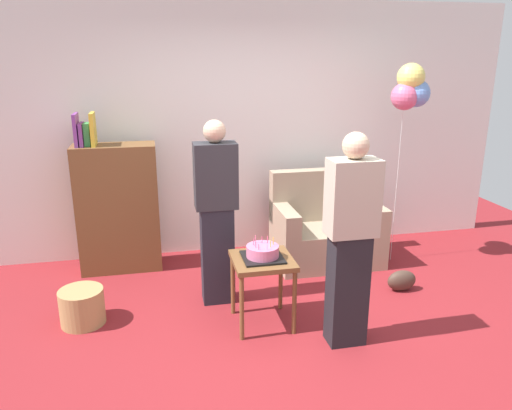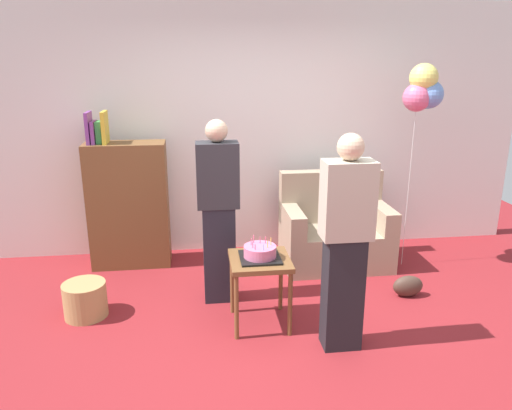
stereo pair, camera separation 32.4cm
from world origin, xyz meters
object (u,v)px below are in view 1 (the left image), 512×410
at_px(birthday_cake, 263,252).
at_px(wicker_basket, 82,307).
at_px(side_table, 262,268).
at_px(couch, 325,230).
at_px(person_holding_cake, 350,241).
at_px(person_blowing_candles, 216,213).
at_px(balloon_bunch, 411,90).
at_px(handbag, 402,280).
at_px(bookshelf, 118,207).

distance_m(birthday_cake, wicker_basket, 1.56).
relative_size(side_table, birthday_cake, 1.81).
relative_size(couch, person_holding_cake, 0.67).
height_order(person_blowing_candles, person_holding_cake, same).
bearing_deg(balloon_bunch, birthday_cake, -150.50).
distance_m(person_blowing_candles, handbag, 1.88).
bearing_deg(side_table, couch, 50.43).
bearing_deg(birthday_cake, couch, 50.43).
relative_size(couch, balloon_bunch, 0.53).
relative_size(birthday_cake, person_blowing_candles, 0.20).
relative_size(bookshelf, balloon_bunch, 0.78).
bearing_deg(bookshelf, balloon_bunch, -8.28).
bearing_deg(person_blowing_candles, side_table, -65.84).
bearing_deg(birthday_cake, person_blowing_candles, 122.19).
relative_size(person_blowing_candles, handbag, 5.82).
xyz_separation_m(couch, handbag, (0.46, -0.85, -0.24)).
height_order(side_table, person_blowing_candles, person_blowing_candles).
height_order(couch, person_blowing_candles, person_blowing_candles).
bearing_deg(balloon_bunch, bookshelf, 171.72).
bearing_deg(handbag, couch, 118.69).
height_order(side_table, wicker_basket, side_table).
xyz_separation_m(bookshelf, handbag, (2.60, -1.09, -0.57)).
height_order(couch, person_holding_cake, person_holding_cake).
bearing_deg(bookshelf, couch, -6.33).
distance_m(couch, bookshelf, 2.18).
distance_m(couch, wicker_basket, 2.56).
distance_m(birthday_cake, balloon_bunch, 2.29).
relative_size(birthday_cake, handbag, 1.14).
bearing_deg(wicker_basket, person_blowing_candles, 8.49).
relative_size(person_holding_cake, balloon_bunch, 0.79).
distance_m(couch, balloon_bunch, 1.66).
relative_size(couch, bookshelf, 0.68).
height_order(bookshelf, balloon_bunch, balloon_bunch).
height_order(person_blowing_candles, balloon_bunch, balloon_bunch).
bearing_deg(birthday_cake, balloon_bunch, 29.50).
bearing_deg(couch, side_table, -129.57).
xyz_separation_m(birthday_cake, balloon_bunch, (1.71, 0.97, 1.17)).
height_order(side_table, handbag, side_table).
height_order(person_blowing_candles, wicker_basket, person_blowing_candles).
bearing_deg(person_holding_cake, bookshelf, -28.02).
xyz_separation_m(bookshelf, balloon_bunch, (2.90, -0.42, 1.14)).
height_order(couch, balloon_bunch, balloon_bunch).
height_order(birthday_cake, balloon_bunch, balloon_bunch).
bearing_deg(birthday_cake, handbag, 12.07).
relative_size(person_blowing_candles, person_holding_cake, 1.00).
xyz_separation_m(bookshelf, birthday_cake, (1.19, -1.39, -0.04)).
relative_size(handbag, balloon_bunch, 0.14).
bearing_deg(balloon_bunch, side_table, -150.50).
distance_m(side_table, person_holding_cake, 0.77).
bearing_deg(person_blowing_candles, bookshelf, 126.18).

